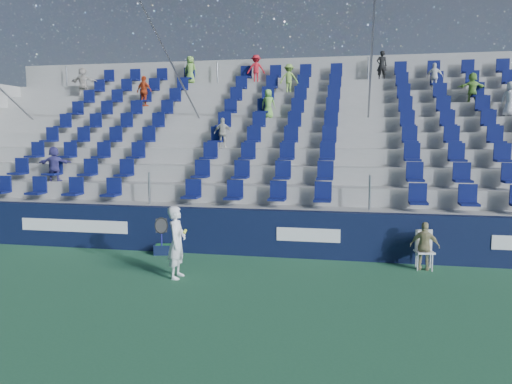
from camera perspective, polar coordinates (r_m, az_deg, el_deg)
ground at (r=10.20m, az=-4.32°, el=-11.26°), size 70.00×70.00×0.00m
sponsor_wall at (r=13.02m, az=-0.55°, el=-4.63°), size 24.00×0.32×1.20m
grandstand at (r=17.82m, az=2.84°, el=3.34°), size 24.00×8.17×6.63m
tennis_player at (r=11.05m, az=-9.04°, el=-5.67°), size 0.69×0.63×1.59m
line_judge_chair at (r=12.37m, az=18.64°, el=-5.95°), size 0.47×0.48×0.91m
line_judge at (r=12.22m, az=18.73°, el=-5.88°), size 0.71×0.42×1.13m
ball_bin at (r=13.40m, az=-10.53°, el=-6.41°), size 0.53×0.41×0.27m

